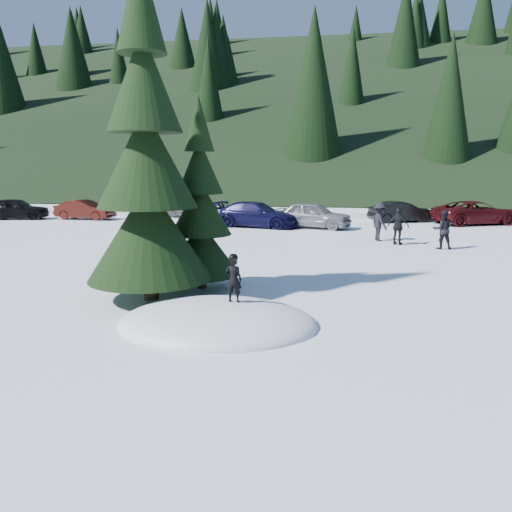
# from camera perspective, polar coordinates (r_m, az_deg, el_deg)

# --- Properties ---
(ground) EXTENTS (200.00, 200.00, 0.00)m
(ground) POSITION_cam_1_polar(r_m,az_deg,el_deg) (11.22, -4.39, -7.78)
(ground) COLOR white
(ground) RESTS_ON ground
(snow_mound) EXTENTS (4.48, 3.52, 0.96)m
(snow_mound) POSITION_cam_1_polar(r_m,az_deg,el_deg) (11.22, -4.39, -7.78)
(snow_mound) COLOR white
(snow_mound) RESTS_ON ground
(forest_hillside) EXTENTS (200.00, 60.00, 25.00)m
(forest_hillside) POSITION_cam_1_polar(r_m,az_deg,el_deg) (65.06, 6.68, 18.28)
(forest_hillside) COLOR black
(forest_hillside) RESTS_ON ground
(spruce_tall) EXTENTS (3.20, 3.20, 8.60)m
(spruce_tall) POSITION_cam_1_polar(r_m,az_deg,el_deg) (13.03, -12.38, 9.39)
(spruce_tall) COLOR black
(spruce_tall) RESTS_ON ground
(spruce_short) EXTENTS (2.20, 2.20, 5.37)m
(spruce_short) POSITION_cam_1_polar(r_m,az_deg,el_deg) (14.13, -6.36, 4.68)
(spruce_short) COLOR black
(spruce_short) RESTS_ON ground
(child_skier) EXTENTS (0.38, 0.26, 1.02)m
(child_skier) POSITION_cam_1_polar(r_m,az_deg,el_deg) (11.08, -2.58, -2.68)
(child_skier) COLOR black
(child_skier) RESTS_ON snow_mound
(adult_0) EXTENTS (0.82, 0.66, 1.64)m
(adult_0) POSITION_cam_1_polar(r_m,az_deg,el_deg) (22.31, 20.55, 2.85)
(adult_0) COLOR black
(adult_0) RESTS_ON ground
(adult_1) EXTENTS (1.04, 0.80, 1.64)m
(adult_1) POSITION_cam_1_polar(r_m,az_deg,el_deg) (22.87, 15.96, 3.28)
(adult_1) COLOR black
(adult_1) RESTS_ON ground
(adult_2) EXTENTS (1.04, 1.31, 1.78)m
(adult_2) POSITION_cam_1_polar(r_m,az_deg,el_deg) (23.85, 13.96, 3.82)
(adult_2) COLOR black
(adult_2) RESTS_ON ground
(car_0) EXTENTS (4.29, 2.40, 1.38)m
(car_0) POSITION_cam_1_polar(r_m,az_deg,el_deg) (36.07, -25.78, 4.90)
(car_0) COLOR black
(car_0) RESTS_ON ground
(car_1) EXTENTS (3.86, 1.54, 1.25)m
(car_1) POSITION_cam_1_polar(r_m,az_deg,el_deg) (34.26, -18.96, 5.02)
(car_1) COLOR #370F0A
(car_1) RESTS_ON ground
(car_2) EXTENTS (5.45, 4.12, 1.38)m
(car_2) POSITION_cam_1_polar(r_m,az_deg,el_deg) (34.29, -8.08, 5.59)
(car_2) COLOR #45474C
(car_2) RESTS_ON ground
(car_3) EXTENTS (5.23, 3.01, 1.43)m
(car_3) POSITION_cam_1_polar(r_m,az_deg,el_deg) (28.40, 0.05, 4.77)
(car_3) COLOR black
(car_3) RESTS_ON ground
(car_4) EXTENTS (4.62, 2.94, 1.46)m
(car_4) POSITION_cam_1_polar(r_m,az_deg,el_deg) (28.14, 6.53, 4.69)
(car_4) COLOR gray
(car_4) RESTS_ON ground
(car_5) EXTENTS (4.10, 2.55, 1.28)m
(car_5) POSITION_cam_1_polar(r_m,az_deg,el_deg) (32.11, 16.21, 4.88)
(car_5) COLOR black
(car_5) RESTS_ON ground
(car_6) EXTENTS (5.49, 3.95, 1.39)m
(car_6) POSITION_cam_1_polar(r_m,az_deg,el_deg) (32.41, 23.79, 4.56)
(car_6) COLOR #3A0A0D
(car_6) RESTS_ON ground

